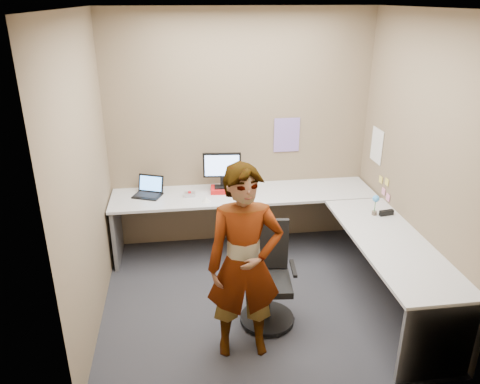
{
  "coord_description": "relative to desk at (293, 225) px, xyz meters",
  "views": [
    {
      "loc": [
        -0.7,
        -3.85,
        2.78
      ],
      "look_at": [
        -0.14,
        0.25,
        1.05
      ],
      "focal_mm": 35.0,
      "sensor_mm": 36.0,
      "label": 1
    }
  ],
  "objects": [
    {
      "name": "wall_back",
      "position": [
        -0.44,
        0.91,
        0.76
      ],
      "size": [
        3.0,
        0.0,
        3.0
      ],
      "primitive_type": "plane",
      "rotation": [
        1.57,
        0.0,
        0.0
      ],
      "color": "brown",
      "rests_on": "ground"
    },
    {
      "name": "sticky_note_c",
      "position": [
        1.05,
        0.09,
        0.21
      ],
      "size": [
        0.01,
        0.07,
        0.07
      ],
      "primitive_type": "cube",
      "color": "pink",
      "rests_on": "wall_right"
    },
    {
      "name": "sticky_note_b",
      "position": [
        1.05,
        0.21,
        0.23
      ],
      "size": [
        0.01,
        0.07,
        0.07
      ],
      "primitive_type": "cube",
      "color": "pink",
      "rests_on": "wall_right"
    },
    {
      "name": "sticky_note_a",
      "position": [
        1.05,
        0.16,
        0.36
      ],
      "size": [
        0.01,
        0.07,
        0.07
      ],
      "primitive_type": "cube",
      "color": "#F2E059",
      "rests_on": "wall_right"
    },
    {
      "name": "flower",
      "position": [
        0.8,
        -0.16,
        0.28
      ],
      "size": [
        0.07,
        0.07,
        0.22
      ],
      "color": "brown",
      "rests_on": "desk"
    },
    {
      "name": "wall_right",
      "position": [
        1.06,
        -0.39,
        0.76
      ],
      "size": [
        0.0,
        2.7,
        2.7
      ],
      "primitive_type": "plane",
      "rotation": [
        1.57,
        0.0,
        -1.57
      ],
      "color": "brown",
      "rests_on": "ground"
    },
    {
      "name": "paper_ream",
      "position": [
        -0.67,
        0.66,
        0.17
      ],
      "size": [
        0.28,
        0.22,
        0.05
      ],
      "primitive_type": "cube",
      "rotation": [
        0.0,
        0.0,
        -0.1
      ],
      "color": "#B61212",
      "rests_on": "desk"
    },
    {
      "name": "stapler",
      "position": [
        0.92,
        -0.18,
        0.17
      ],
      "size": [
        0.15,
        0.06,
        0.05
      ],
      "primitive_type": "cube",
      "rotation": [
        0.0,
        0.0,
        0.15
      ],
      "color": "black",
      "rests_on": "desk"
    },
    {
      "name": "wall_left",
      "position": [
        -1.94,
        -0.39,
        0.76
      ],
      "size": [
        0.0,
        2.7,
        2.7
      ],
      "primitive_type": "plane",
      "rotation": [
        1.57,
        0.0,
        1.57
      ],
      "color": "brown",
      "rests_on": "ground"
    },
    {
      "name": "desk",
      "position": [
        0.0,
        0.0,
        0.0
      ],
      "size": [
        2.98,
        2.58,
        0.73
      ],
      "color": "silver",
      "rests_on": "ground"
    },
    {
      "name": "calendar_white",
      "position": [
        1.05,
        0.51,
        0.66
      ],
      "size": [
        0.01,
        0.28,
        0.38
      ],
      "primitive_type": "cube",
      "color": "white",
      "rests_on": "wall_right"
    },
    {
      "name": "person",
      "position": [
        -0.67,
        -1.08,
        0.24
      ],
      "size": [
        0.61,
        0.41,
        1.66
      ],
      "primitive_type": "imported",
      "rotation": [
        0.0,
        0.0,
        -0.02
      ],
      "color": "#999399",
      "rests_on": "ground"
    },
    {
      "name": "monitor",
      "position": [
        -0.67,
        0.67,
        0.43
      ],
      "size": [
        0.43,
        0.14,
        0.4
      ],
      "rotation": [
        0.0,
        0.0,
        -0.1
      ],
      "color": "black",
      "rests_on": "paper_ream"
    },
    {
      "name": "trackball_mouse",
      "position": [
        -1.04,
        0.57,
        0.17
      ],
      "size": [
        0.12,
        0.08,
        0.07
      ],
      "color": "#B7B7BC",
      "rests_on": "desk"
    },
    {
      "name": "ceiling",
      "position": [
        -0.44,
        -0.39,
        2.11
      ],
      "size": [
        3.0,
        3.0,
        0.0
      ],
      "primitive_type": "plane",
      "rotation": [
        3.14,
        0.0,
        0.0
      ],
      "color": "white",
      "rests_on": "wall_back"
    },
    {
      "name": "origami",
      "position": [
        -0.87,
        0.4,
        0.17
      ],
      "size": [
        0.1,
        0.1,
        0.06
      ],
      "primitive_type": "cone",
      "color": "white",
      "rests_on": "desk"
    },
    {
      "name": "laptop",
      "position": [
        -1.49,
        0.68,
        0.2
      ],
      "size": [
        0.37,
        0.34,
        0.21
      ],
      "rotation": [
        0.0,
        0.0,
        -0.4
      ],
      "color": "black",
      "rests_on": "desk"
    },
    {
      "name": "sticky_note_d",
      "position": [
        1.05,
        0.31,
        0.33
      ],
      "size": [
        0.01,
        0.07,
        0.07
      ],
      "primitive_type": "cube",
      "color": "#F2E059",
      "rests_on": "wall_right"
    },
    {
      "name": "ground",
      "position": [
        -0.44,
        -0.39,
        -0.59
      ],
      "size": [
        3.0,
        3.0,
        0.0
      ],
      "primitive_type": "plane",
      "color": "#232227",
      "rests_on": "ground"
    },
    {
      "name": "office_chair",
      "position": [
        -0.4,
        -0.71,
        -0.2
      ],
      "size": [
        0.5,
        0.5,
        0.94
      ],
      "rotation": [
        0.0,
        0.0,
        -0.1
      ],
      "color": "black",
      "rests_on": "ground"
    },
    {
      "name": "calendar_purple",
      "position": [
        0.11,
        0.9,
        0.71
      ],
      "size": [
        0.3,
        0.01,
        0.4
      ],
      "primitive_type": "cube",
      "color": "#846BB7",
      "rests_on": "wall_back"
    }
  ]
}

